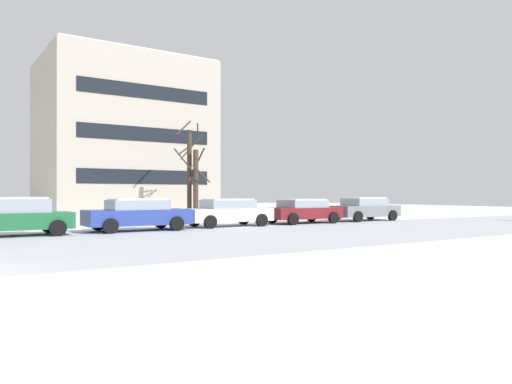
# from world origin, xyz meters

# --- Properties ---
(parked_car_green) EXTENTS (3.90, 2.18, 1.52)m
(parked_car_green) POSITION_xyz_m (2.81, 9.27, 0.77)
(parked_car_green) COLOR #1E6038
(parked_car_green) RESTS_ON ground
(parked_car_blue) EXTENTS (4.58, 2.19, 1.44)m
(parked_car_blue) POSITION_xyz_m (7.61, 9.27, 0.74)
(parked_car_blue) COLOR #283D93
(parked_car_blue) RESTS_ON ground
(parked_car_white) EXTENTS (4.50, 2.05, 1.40)m
(parked_car_white) POSITION_xyz_m (12.41, 9.49, 0.72)
(parked_car_white) COLOR white
(parked_car_white) RESTS_ON ground
(parked_car_maroon) EXTENTS (4.36, 2.22, 1.36)m
(parked_car_maroon) POSITION_xyz_m (17.22, 9.45, 0.71)
(parked_car_maroon) COLOR maroon
(parked_car_maroon) RESTS_ON ground
(parked_car_gray) EXTENTS (4.48, 2.14, 1.42)m
(parked_car_gray) POSITION_xyz_m (22.02, 9.41, 0.73)
(parked_car_gray) COLOR slate
(parked_car_gray) RESTS_ON ground
(tree_far_mid) EXTENTS (1.72, 1.80, 4.32)m
(tree_far_mid) POSITION_xyz_m (12.67, 13.64, 2.23)
(tree_far_mid) COLOR #423326
(tree_far_mid) RESTS_ON ground
(tree_far_left) EXTENTS (1.66, 1.67, 6.03)m
(tree_far_left) POSITION_xyz_m (12.55, 14.18, 2.91)
(tree_far_left) COLOR #423326
(tree_far_left) RESTS_ON ground
(building_far_right) EXTENTS (10.82, 9.09, 10.98)m
(building_far_right) POSITION_xyz_m (11.40, 22.52, 5.49)
(building_far_right) COLOR #B2A899
(building_far_right) RESTS_ON ground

